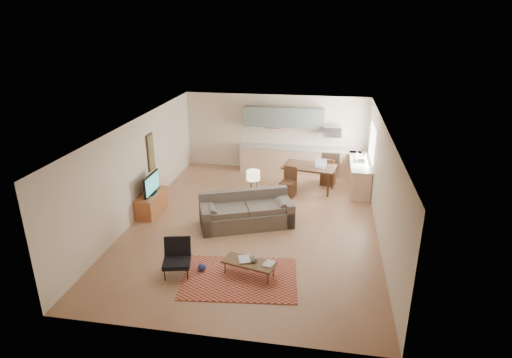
% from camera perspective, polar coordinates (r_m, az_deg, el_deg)
% --- Properties ---
extents(room, '(9.00, 9.00, 9.00)m').
position_cam_1_polar(room, '(11.18, -0.26, 0.41)').
color(room, '#906245').
rests_on(room, ground).
extents(kitchen_counter_back, '(4.26, 0.64, 0.92)m').
position_cam_1_polar(kitchen_counter_back, '(15.30, 5.77, 2.53)').
color(kitchen_counter_back, tan).
rests_on(kitchen_counter_back, ground).
extents(kitchen_counter_right, '(0.64, 2.26, 0.92)m').
position_cam_1_polar(kitchen_counter_right, '(14.21, 13.60, 0.55)').
color(kitchen_counter_right, tan).
rests_on(kitchen_counter_right, ground).
extents(kitchen_range, '(0.62, 0.62, 0.90)m').
position_cam_1_polar(kitchen_range, '(15.28, 9.88, 2.25)').
color(kitchen_range, '#A5A8AD').
rests_on(kitchen_range, ground).
extents(kitchen_microwave, '(0.62, 0.40, 0.35)m').
position_cam_1_polar(kitchen_microwave, '(14.99, 10.14, 6.26)').
color(kitchen_microwave, '#A5A8AD').
rests_on(kitchen_microwave, room).
extents(upper_cabinets, '(2.80, 0.34, 0.70)m').
position_cam_1_polar(upper_cabinets, '(15.09, 3.72, 8.21)').
color(upper_cabinets, slate).
rests_on(upper_cabinets, room).
extents(window_right, '(0.02, 1.40, 1.05)m').
position_cam_1_polar(window_right, '(13.90, 15.21, 4.69)').
color(window_right, white).
rests_on(window_right, room).
extents(wall_art_left, '(0.06, 0.42, 1.10)m').
position_cam_1_polar(wall_art_left, '(12.84, -13.84, 3.48)').
color(wall_art_left, olive).
rests_on(wall_art_left, room).
extents(triptych, '(1.70, 0.04, 0.50)m').
position_cam_1_polar(triptych, '(15.32, 2.26, 7.66)').
color(triptych, '#FDEEC8').
rests_on(triptych, room).
extents(rug, '(2.61, 1.94, 0.02)m').
position_cam_1_polar(rug, '(9.43, -2.20, -13.04)').
color(rug, maroon).
rests_on(rug, floor).
extents(sofa, '(2.76, 1.96, 0.88)m').
position_cam_1_polar(sofa, '(11.38, -1.30, -4.19)').
color(sofa, brown).
rests_on(sofa, floor).
extents(coffee_table, '(1.22, 0.72, 0.35)m').
position_cam_1_polar(coffee_table, '(9.43, -0.92, -11.84)').
color(coffee_table, '#4B341B').
rests_on(coffee_table, floor).
extents(book_a, '(0.45, 0.48, 0.03)m').
position_cam_1_polar(book_a, '(9.38, -2.33, -10.73)').
color(book_a, maroon).
rests_on(book_a, coffee_table).
extents(book_b, '(0.37, 0.41, 0.02)m').
position_cam_1_polar(book_b, '(9.29, 1.13, -11.07)').
color(book_b, navy).
rests_on(book_b, coffee_table).
extents(vase, '(0.18, 0.18, 0.16)m').
position_cam_1_polar(vase, '(9.30, -0.29, -10.54)').
color(vase, black).
rests_on(vase, coffee_table).
extents(armchair, '(0.81, 0.81, 0.77)m').
position_cam_1_polar(armchair, '(9.51, -10.53, -10.41)').
color(armchair, black).
rests_on(armchair, floor).
extents(tv_credenza, '(0.49, 1.27, 0.59)m').
position_cam_1_polar(tv_credenza, '(12.52, -13.76, -3.12)').
color(tv_credenza, brown).
rests_on(tv_credenza, floor).
extents(tv, '(0.10, 0.98, 0.59)m').
position_cam_1_polar(tv, '(12.28, -13.78, -0.64)').
color(tv, black).
rests_on(tv, tv_credenza).
extents(console_table, '(0.77, 0.66, 0.76)m').
position_cam_1_polar(console_table, '(11.94, -0.36, -3.25)').
color(console_table, '#3B2516').
rests_on(console_table, floor).
extents(table_lamp, '(0.47, 0.47, 0.61)m').
position_cam_1_polar(table_lamp, '(11.68, -0.37, -0.19)').
color(table_lamp, beige).
rests_on(table_lamp, console_table).
extents(dining_table, '(1.77, 1.22, 0.82)m').
position_cam_1_polar(dining_table, '(13.79, 7.05, 0.15)').
color(dining_table, '#3B2516').
rests_on(dining_table, floor).
extents(dining_chair_near, '(0.55, 0.56, 0.92)m').
position_cam_1_polar(dining_chair_near, '(13.26, 4.29, -0.40)').
color(dining_chair_near, '#3B2516').
rests_on(dining_chair_near, floor).
extents(dining_chair_far, '(0.53, 0.55, 0.94)m').
position_cam_1_polar(dining_chair_far, '(14.32, 9.63, 1.06)').
color(dining_chair_far, '#3B2516').
rests_on(dining_chair_far, floor).
extents(laptop, '(0.41, 0.35, 0.26)m').
position_cam_1_polar(laptop, '(13.50, 8.50, 2.05)').
color(laptop, '#A5A8AD').
rests_on(laptop, dining_table).
extents(soap_bottle, '(0.11, 0.11, 0.19)m').
position_cam_1_polar(soap_bottle, '(14.43, 13.30, 3.23)').
color(soap_bottle, '#FDEEC8').
rests_on(soap_bottle, kitchen_counter_right).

